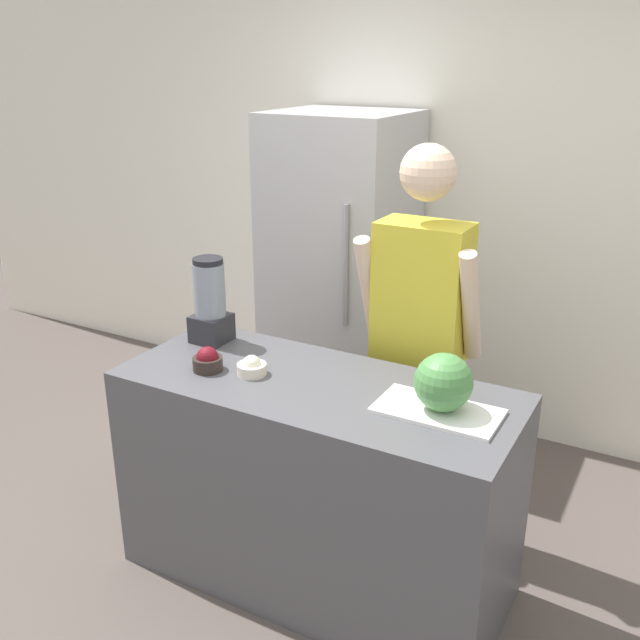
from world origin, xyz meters
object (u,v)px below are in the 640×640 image
object	(u,v)px
bowl_cream	(252,367)
bowl_cherries	(208,361)
person	(419,342)
watermelon	(443,382)
refrigerator	(340,277)
blender	(210,302)

from	to	relation	value
bowl_cream	bowl_cherries	bearing A→B (deg)	-163.89
person	watermelon	xyz separation A→B (m)	(0.30, -0.53, 0.10)
refrigerator	bowl_cherries	bearing A→B (deg)	-84.89
person	bowl_cherries	world-z (taller)	person
watermelon	blender	distance (m)	1.12
bowl_cherries	blender	bearing A→B (deg)	124.19
bowl_cherries	person	bearing A→B (deg)	44.99
bowl_cherries	bowl_cream	size ratio (longest dim) A/B	1.02
refrigerator	blender	xyz separation A→B (m)	(-0.05, -1.11, 0.18)
person	bowl_cherries	distance (m)	0.91
person	bowl_cherries	bearing A→B (deg)	-135.01
person	blender	size ratio (longest dim) A/B	4.69
refrigerator	bowl_cream	bearing A→B (deg)	-77.21
watermelon	blender	bearing A→B (deg)	172.76
refrigerator	person	distance (m)	1.06
refrigerator	bowl_cherries	world-z (taller)	refrigerator
person	blender	world-z (taller)	person
watermelon	bowl_cherries	xyz separation A→B (m)	(-0.94, -0.12, -0.08)
person	watermelon	bearing A→B (deg)	-60.71
bowl_cream	refrigerator	bearing A→B (deg)	102.79
refrigerator	bowl_cream	size ratio (longest dim) A/B	15.47
person	watermelon	world-z (taller)	person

